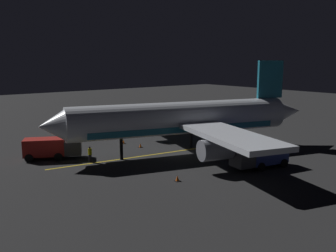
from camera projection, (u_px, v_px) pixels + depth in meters
name	position (u px, v px, depth m)	size (l,w,h in m)	color
ground_plane	(181.00, 154.00, 43.68)	(180.00, 180.00, 0.20)	#252526
apron_guide_stripe	(145.00, 156.00, 42.60)	(0.24, 22.33, 0.01)	gold
airliner	(186.00, 119.00, 43.16)	(30.93, 32.52, 10.78)	silver
baggage_truck	(50.00, 148.00, 41.01)	(4.62, 6.40, 2.33)	maroon
catering_truck	(261.00, 156.00, 37.70)	(3.22, 6.35, 2.24)	navy
ground_crew_worker	(90.00, 154.00, 39.73)	(0.40, 0.40, 1.74)	black
traffic_cone_near_left	(124.00, 142.00, 48.72)	(0.50, 0.50, 0.55)	#EA590F
traffic_cone_near_right	(140.00, 145.00, 46.60)	(0.50, 0.50, 0.55)	#EA590F
traffic_cone_under_wing	(177.00, 178.00, 33.65)	(0.50, 0.50, 0.55)	#EA590F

